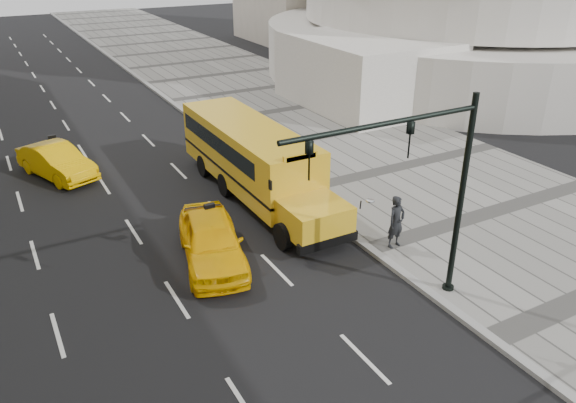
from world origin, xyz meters
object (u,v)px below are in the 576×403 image
taxi_far (57,161)px  pedestrian (396,222)px  school_bus (251,155)px  taxi_near (212,241)px  traffic_signal (427,182)px

taxi_far → pedestrian: size_ratio=2.38×
taxi_far → pedestrian: bearing=-75.2°
school_bus → taxi_near: 5.90m
taxi_near → traffic_signal: size_ratio=0.76×
taxi_far → traffic_signal: 17.92m
school_bus → taxi_far: 9.33m
traffic_signal → pedestrian: bearing=61.1°
taxi_near → traffic_signal: (4.37, -5.29, 3.26)m
school_bus → traffic_signal: 10.10m
taxi_near → school_bus: bearing=64.4°
taxi_far → pedestrian: pedestrian is taller
taxi_near → pedestrian: 6.44m
taxi_near → taxi_far: bearing=121.6°
pedestrian → taxi_near: bearing=151.9°
school_bus → pedestrian: 7.28m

